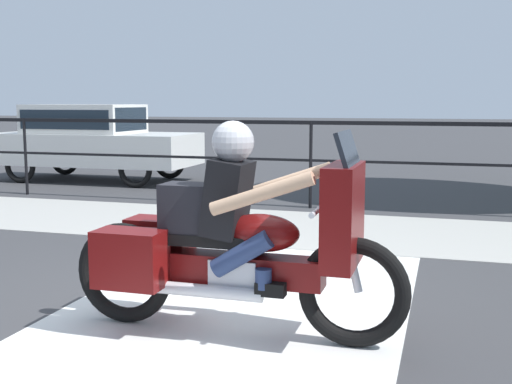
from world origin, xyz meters
The scene contains 6 objects.
ground_plane centered at (0.00, 0.00, 0.00)m, with size 120.00×120.00×0.00m, color #38383A.
sidewalk_band centered at (0.00, 3.40, 0.01)m, with size 44.00×2.40×0.01m, color #A8A59E.
crosswalk_band centered at (0.45, -0.20, 0.00)m, with size 2.64×6.00×0.01m, color silver.
fence_railing centered at (0.00, 5.02, 1.05)m, with size 36.00×0.05×1.34m.
motorcycle centered at (0.59, -0.45, 0.68)m, with size 2.44×0.76×1.50m.
parked_car centered at (-5.04, 7.13, 0.90)m, with size 4.13×1.70×1.57m.
Camera 1 is at (2.00, -4.57, 1.63)m, focal length 45.00 mm.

